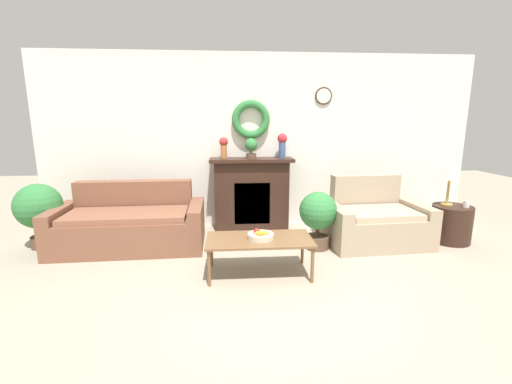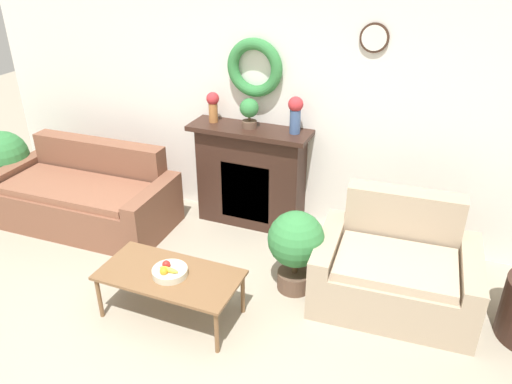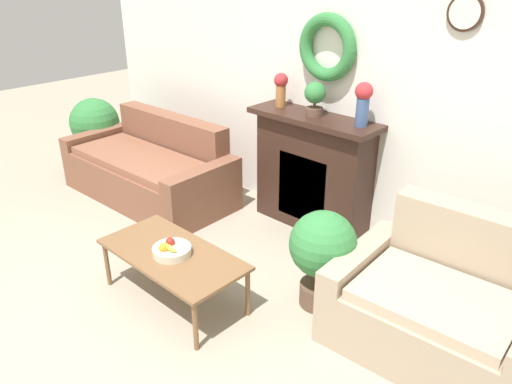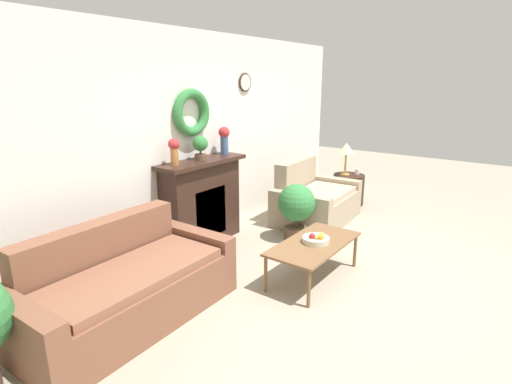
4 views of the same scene
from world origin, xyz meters
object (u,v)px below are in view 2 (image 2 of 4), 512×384
Objects in this scene: coffee_table at (170,277)px; potted_plant_floor_by_loveseat at (296,244)px; potted_plant_on_mantel at (249,111)px; vase_on_mantel_left at (213,105)px; potted_plant_floor_by_couch at (3,159)px; fireplace at (251,176)px; loveseat_right at (395,269)px; couch_left at (86,197)px; fruit_bowl at (169,271)px; vase_on_mantel_right at (295,112)px.

coffee_table is 1.12m from potted_plant_floor_by_loveseat.
vase_on_mantel_left is at bearing 177.25° from potted_plant_on_mantel.
potted_plant_floor_by_loveseat is (0.83, -0.93, -0.83)m from potted_plant_on_mantel.
potted_plant_floor_by_couch is at bearing 159.79° from coffee_table.
fireplace is at bearing 89.24° from coffee_table.
loveseat_right is at bearing -24.42° from fireplace.
potted_plant_on_mantel is (0.42, -0.02, -0.01)m from vase_on_mantel_left.
potted_plant_on_mantel is (-1.67, 0.74, 0.99)m from loveseat_right.
fireplace is 1.85m from loveseat_right.
potted_plant_floor_by_loveseat is at bearing -5.02° from potted_plant_floor_by_couch.
couch_left reaches higher than fruit_bowl.
potted_plant_floor_by_loveseat is at bearing -48.30° from potted_plant_on_mantel.
fireplace is at bearing -179.34° from vase_on_mantel_right.
loveseat_right is at bearing 12.31° from potted_plant_floor_by_loveseat.
vase_on_mantel_right is 1.22× the size of potted_plant_on_mantel.
vase_on_mantel_right reaches higher than potted_plant_floor_by_couch.
couch_left is 1.70× the size of coffee_table.
vase_on_mantel_right reaches higher than fruit_bowl.
fruit_bowl is 1.94m from vase_on_mantel_left.
loveseat_right is 4.59× the size of potted_plant_on_mantel.
potted_plant_floor_by_couch is (-2.87, -0.60, -0.75)m from potted_plant_on_mantel.
loveseat_right is 2.08m from potted_plant_on_mantel.
fireplace is at bearing -0.74° from vase_on_mantel_left.
loveseat_right is 4.56m from potted_plant_floor_by_couch.
potted_plant_on_mantel is 0.39× the size of potted_plant_floor_by_loveseat.
loveseat_right is at bearing -32.58° from vase_on_mantel_right.
couch_left is at bearing 148.89° from fruit_bowl.
fireplace is 2.94m from potted_plant_floor_by_couch.
vase_on_mantel_right reaches higher than potted_plant_floor_by_loveseat.
potted_plant_on_mantel reaches higher than fireplace.
couch_left is at bearing -158.68° from potted_plant_on_mantel.
couch_left is at bearing -162.62° from vase_on_mantel_right.
loveseat_right is at bearing -1.76° from potted_plant_floor_by_couch.
vase_on_mantel_right reaches higher than couch_left.
potted_plant_floor_by_loveseat is (0.83, 0.74, 0.01)m from fruit_bowl.
potted_plant_on_mantel reaches higher than fruit_bowl.
potted_plant_floor_by_couch is (-4.55, 0.14, 0.24)m from loveseat_right.
potted_plant_floor_by_loveseat is (2.51, -0.27, 0.16)m from couch_left.
coffee_table is 1.95m from vase_on_mantel_left.
vase_on_mantel_left is (-0.41, 1.69, 0.85)m from fruit_bowl.
loveseat_right is at bearing 28.35° from coffee_table.
couch_left is 2.53m from potted_plant_floor_by_loveseat.
coffee_table is at bearing -106.51° from vase_on_mantel_right.
fruit_bowl is (1.68, -1.01, 0.15)m from couch_left.
fruit_bowl is 0.37× the size of potted_plant_floor_by_loveseat.
coffee_table is (-1.69, -0.91, 0.07)m from loveseat_right.
fruit_bowl is 3.06m from potted_plant_floor_by_couch.
potted_plant_floor_by_couch is (-1.19, 0.05, 0.24)m from couch_left.
potted_plant_floor_by_loveseat reaches higher than coffee_table.
fruit_bowl is at bearing -138.20° from potted_plant_floor_by_loveseat.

